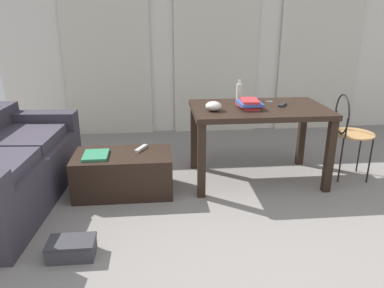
{
  "coord_description": "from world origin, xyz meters",
  "views": [
    {
      "loc": [
        -0.81,
        -1.83,
        1.6
      ],
      "look_at": [
        -0.5,
        1.52,
        0.41
      ],
      "focal_mm": 34.62,
      "sensor_mm": 36.0,
      "label": 1
    }
  ],
  "objects": [
    {
      "name": "book_stack",
      "position": [
        0.05,
        1.52,
        0.8
      ],
      "size": [
        0.23,
        0.26,
        0.08
      ],
      "color": "red",
      "rests_on": "craft_table"
    },
    {
      "name": "ground_plane",
      "position": [
        0.0,
        1.28,
        0.0
      ],
      "size": [
        8.04,
        8.04,
        0.0
      ],
      "primitive_type": "plane",
      "color": "gray"
    },
    {
      "name": "scissors",
      "position": [
        0.29,
        1.79,
        0.76
      ],
      "size": [
        0.11,
        0.06,
        0.0
      ],
      "color": "#9EA0A5",
      "rests_on": "craft_table"
    },
    {
      "name": "wall_back",
      "position": [
        0.0,
        3.35,
        1.27
      ],
      "size": [
        5.73,
        0.1,
        2.53
      ],
      "primitive_type": "cube",
      "color": "silver",
      "rests_on": "ground"
    },
    {
      "name": "tv_remote_primary",
      "position": [
        -0.98,
        1.49,
        0.4
      ],
      "size": [
        0.12,
        0.19,
        0.03
      ],
      "primitive_type": "cube",
      "rotation": [
        0.0,
        0.0,
        -0.47
      ],
      "color": "#B7B7B2",
      "rests_on": "coffee_table"
    },
    {
      "name": "shoebox",
      "position": [
        -1.44,
        0.42,
        0.07
      ],
      "size": [
        0.32,
        0.2,
        0.13
      ],
      "color": "#38383D",
      "rests_on": "ground"
    },
    {
      "name": "craft_table",
      "position": [
        0.16,
        1.57,
        0.65
      ],
      "size": [
        1.29,
        0.79,
        0.75
      ],
      "color": "black",
      "rests_on": "ground"
    },
    {
      "name": "curtains",
      "position": [
        0.0,
        3.27,
        1.16
      ],
      "size": [
        4.07,
        0.03,
        2.32
      ],
      "color": "beige",
      "rests_on": "ground"
    },
    {
      "name": "coffee_table",
      "position": [
        -1.15,
        1.39,
        0.19
      ],
      "size": [
        0.9,
        0.5,
        0.38
      ],
      "color": "black",
      "rests_on": "ground"
    },
    {
      "name": "couch",
      "position": [
        -2.18,
        1.27,
        0.31
      ],
      "size": [
        0.96,
        1.87,
        0.72
      ],
      "color": "#38333D",
      "rests_on": "ground"
    },
    {
      "name": "bottle_near",
      "position": [
        0.02,
        1.84,
        0.85
      ],
      "size": [
        0.06,
        0.06,
        0.22
      ],
      "color": "beige",
      "rests_on": "craft_table"
    },
    {
      "name": "bowl",
      "position": [
        -0.3,
        1.46,
        0.8
      ],
      "size": [
        0.15,
        0.15,
        0.09
      ],
      "primitive_type": "ellipsoid",
      "color": "beige",
      "rests_on": "craft_table"
    },
    {
      "name": "magazine",
      "position": [
        -1.38,
        1.35,
        0.4
      ],
      "size": [
        0.22,
        0.28,
        0.02
      ],
      "primitive_type": "cube",
      "rotation": [
        0.0,
        0.0,
        0.02
      ],
      "color": "#2D7F56",
      "rests_on": "coffee_table"
    },
    {
      "name": "wire_chair",
      "position": [
        1.06,
        1.53,
        0.54
      ],
      "size": [
        0.4,
        0.42,
        0.87
      ],
      "color": "#B7844C",
      "rests_on": "ground"
    },
    {
      "name": "tv_remote_on_table",
      "position": [
        0.4,
        1.59,
        0.76
      ],
      "size": [
        0.12,
        0.15,
        0.02
      ],
      "primitive_type": "cube",
      "rotation": [
        0.0,
        0.0,
        -0.59
      ],
      "color": "#232326",
      "rests_on": "craft_table"
    }
  ]
}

